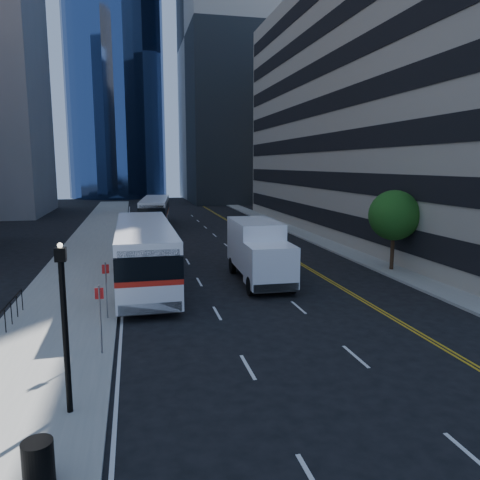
# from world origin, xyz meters

# --- Properties ---
(ground) EXTENTS (160.00, 160.00, 0.00)m
(ground) POSITION_xyz_m (0.00, 0.00, 0.00)
(ground) COLOR black
(ground) RESTS_ON ground
(sidewalk_west) EXTENTS (5.00, 90.00, 0.15)m
(sidewalk_west) POSITION_xyz_m (-10.50, 25.00, 0.07)
(sidewalk_west) COLOR gray
(sidewalk_west) RESTS_ON ground
(sidewalk_east) EXTENTS (2.00, 90.00, 0.15)m
(sidewalk_east) POSITION_xyz_m (9.00, 25.00, 0.07)
(sidewalk_east) COLOR gray
(sidewalk_east) RESTS_ON ground
(parking_garage) EXTENTS (30.00, 50.00, 25.00)m
(parking_garage) POSITION_xyz_m (25.00, 23.00, 12.50)
(parking_garage) COLOR #9E9384
(parking_garage) RESTS_ON ground
(office_tower_north) EXTENTS (30.00, 28.00, 60.00)m
(office_tower_north) POSITION_xyz_m (18.00, 72.00, 30.00)
(office_tower_north) COLOR gray
(office_tower_north) RESTS_ON ground
(street_tree) EXTENTS (3.20, 3.20, 5.10)m
(street_tree) POSITION_xyz_m (9.00, 8.00, 3.64)
(street_tree) COLOR #332114
(street_tree) RESTS_ON sidewalk_east
(lamp_post) EXTENTS (0.28, 0.28, 4.56)m
(lamp_post) POSITION_xyz_m (-9.00, -6.00, 2.72)
(lamp_post) COLOR black
(lamp_post) RESTS_ON sidewalk_west
(bus_front) EXTENTS (3.10, 13.63, 3.51)m
(bus_front) POSITION_xyz_m (-6.60, 8.13, 1.92)
(bus_front) COLOR white
(bus_front) RESTS_ON ground
(bus_rear) EXTENTS (3.91, 12.49, 3.17)m
(bus_rear) POSITION_xyz_m (-4.83, 33.52, 1.73)
(bus_rear) COLOR white
(bus_rear) RESTS_ON ground
(box_truck) EXTENTS (2.71, 7.38, 3.51)m
(box_truck) POSITION_xyz_m (-0.05, 7.39, 1.85)
(box_truck) COLOR white
(box_truck) RESTS_ON ground
(trash_can) EXTENTS (0.87, 0.87, 0.98)m
(trash_can) POSITION_xyz_m (-9.25, -8.98, 0.64)
(trash_can) COLOR black
(trash_can) RESTS_ON sidewalk_west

